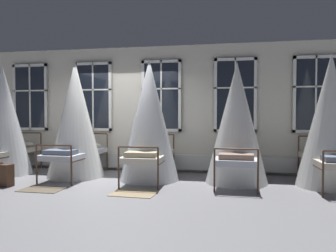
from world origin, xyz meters
The scene contains 11 objects.
ground centered at (0.00, 0.00, 0.00)m, with size 26.86×26.86×0.00m, color slate.
back_wall_with_windows centered at (0.00, 1.33, 1.57)m, with size 14.43×0.10×3.14m, color beige.
window_bank centered at (0.00, 1.21, 1.07)m, with size 10.06×0.10×2.71m.
cot_second centered at (-2.72, 0.13, 1.26)m, with size 1.30×1.93×2.60m.
cot_third centered at (-0.89, 0.18, 1.29)m, with size 1.30×1.94×2.65m.
cot_fourth centered at (0.87, 0.13, 1.28)m, with size 1.30×1.94×2.64m.
cot_fifth centered at (2.74, 0.15, 1.22)m, with size 1.30×1.94×2.53m.
cot_sixth centered at (4.55, 0.13, 1.28)m, with size 1.30×1.95×2.64m.
rug_third centered at (-0.91, -1.19, 0.01)m, with size 0.80×0.56×0.01m, color brown.
rug_fourth centered at (0.91, -1.19, 0.01)m, with size 0.80×0.56×0.01m, color #8E7A5B.
suitcase_dark centered at (-1.93, -1.04, 0.22)m, with size 0.58×0.29×0.47m.
Camera 1 is at (2.64, -6.93, 1.44)m, focal length 35.66 mm.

